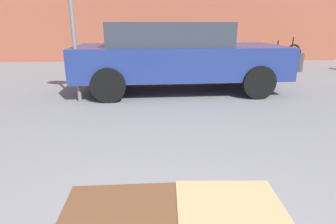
{
  "coord_description": "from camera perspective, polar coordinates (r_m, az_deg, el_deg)",
  "views": [
    {
      "loc": [
        -0.1,
        -0.99,
        1.37
      ],
      "look_at": [
        0.0,
        1.2,
        0.69
      ],
      "focal_mm": 29.99,
      "sensor_mm": 36.0,
      "label": 1
    }
  ],
  "objects": [
    {
      "name": "bollard_kerb_near",
      "position": [
        9.03,
        17.66,
        9.54
      ],
      "size": [
        0.27,
        0.27,
        0.55
      ],
      "primitive_type": "cylinder",
      "color": "#383838",
      "rests_on": "ground_plane"
    },
    {
      "name": "bicycle_leaning",
      "position": [
        10.75,
        22.05,
        10.75
      ],
      "size": [
        1.69,
        0.62,
        0.96
      ],
      "color": "black",
      "rests_on": "ground_plane"
    },
    {
      "name": "bollard_kerb_mid",
      "position": [
        9.55,
        25.02,
        9.12
      ],
      "size": [
        0.27,
        0.27,
        0.55
      ],
      "primitive_type": "cylinder",
      "color": "#383838",
      "rests_on": "ground_plane"
    },
    {
      "name": "parked_car",
      "position": [
        6.05,
        1.74,
        11.5
      ],
      "size": [
        4.38,
        2.08,
        1.42
      ],
      "color": "navy",
      "rests_on": "ground_plane"
    },
    {
      "name": "no_parking_sign",
      "position": [
        5.35,
        -18.89,
        17.37
      ],
      "size": [
        0.5,
        0.09,
        2.36
      ],
      "color": "slate",
      "rests_on": "ground_plane"
    }
  ]
}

